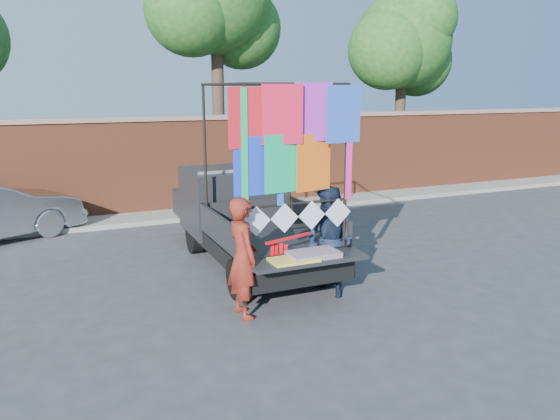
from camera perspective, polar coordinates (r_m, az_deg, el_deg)
name	(u,v)px	position (r m, az deg, el deg)	size (l,w,h in m)	color
ground	(312,294)	(9.19, 3.32, -8.73)	(90.00, 90.00, 0.00)	#38383A
brick_wall	(198,162)	(15.26, -8.58, 4.93)	(30.00, 0.45, 2.61)	brown
curb	(206,212)	(14.82, -7.71, -0.24)	(30.00, 1.20, 0.12)	gray
tree_mid	(217,3)	(16.65, -6.56, 20.73)	(4.20, 3.30, 7.73)	#38281C
tree_right	(405,44)	(19.49, 12.93, 16.52)	(4.20, 3.30, 6.62)	#38281C
pickup_truck	(240,215)	(10.94, -4.16, -0.49)	(2.17, 5.44, 3.42)	black
woman	(243,258)	(8.06, -3.91, -5.00)	(0.66, 0.43, 1.81)	maroon
man	(330,242)	(8.90, 5.22, -3.32)	(0.88, 0.69, 1.81)	#162037
streamer_bundle	(283,251)	(8.40, 0.31, -4.26)	(0.87, 0.31, 0.62)	red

